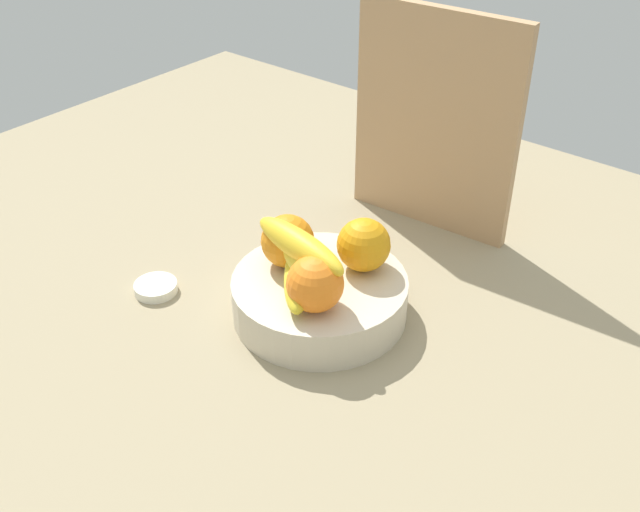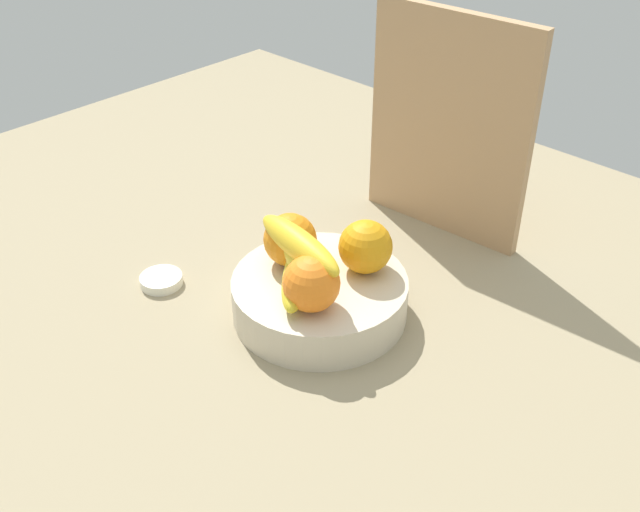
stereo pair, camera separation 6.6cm
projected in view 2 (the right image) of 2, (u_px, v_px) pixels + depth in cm
name	position (u px, v px, depth cm)	size (l,w,h in cm)	color
ground_plane	(323.00, 319.00, 109.30)	(180.00, 140.00, 3.00)	gray
fruit_bowl	(320.00, 297.00, 106.30)	(24.66, 24.66, 5.93)	beige
orange_front_left	(365.00, 247.00, 104.67)	(7.58, 7.58, 7.58)	orange
orange_front_right	(290.00, 240.00, 106.14)	(7.58, 7.58, 7.58)	orange
orange_center	(311.00, 283.00, 97.52)	(7.58, 7.58, 7.58)	orange
banana_bunch	(300.00, 260.00, 101.33)	(17.70, 15.81, 8.40)	gold
cutting_board	(448.00, 126.00, 117.88)	(28.00, 1.80, 36.00)	tan
jar_lid	(161.00, 280.00, 113.46)	(6.35, 6.35, 1.45)	white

